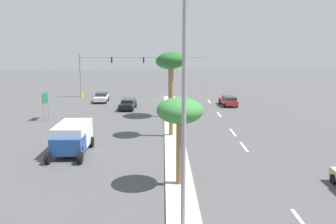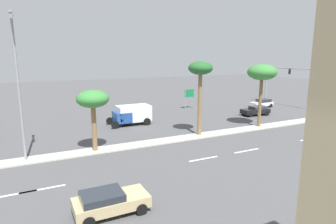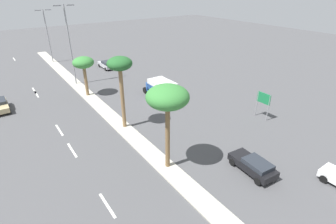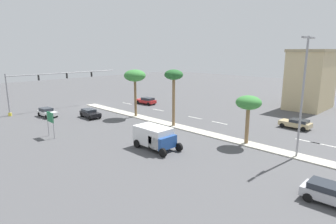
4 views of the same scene
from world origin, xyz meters
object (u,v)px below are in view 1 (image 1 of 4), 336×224
(sedan_white_trailing, at_px, (102,97))
(box_truck, at_px, (72,138))
(sedan_red_outboard, at_px, (228,100))
(palm_tree_leading, at_px, (171,64))
(street_lamp_left, at_px, (184,91))
(directional_road_sign, at_px, (45,100))
(palm_tree_outboard, at_px, (170,62))
(palm_tree_rear, at_px, (180,113))
(sedan_black_left, at_px, (128,104))
(traffic_signal_gantry, at_px, (116,68))

(sedan_white_trailing, relative_size, box_truck, 0.75)
(sedan_red_outboard, bearing_deg, box_truck, 51.01)
(palm_tree_leading, distance_m, box_truck, 11.03)
(street_lamp_left, distance_m, box_truck, 15.50)
(palm_tree_leading, height_order, street_lamp_left, street_lamp_left)
(palm_tree_leading, bearing_deg, box_truck, 31.59)
(directional_road_sign, relative_size, box_truck, 0.60)
(palm_tree_outboard, bearing_deg, palm_tree_rear, 90.54)
(palm_tree_rear, bearing_deg, sedan_red_outboard, -107.08)
(palm_tree_leading, xyz_separation_m, sedan_black_left, (5.47, -13.18, -6.15))
(directional_road_sign, distance_m, box_truck, 13.69)
(palm_tree_rear, distance_m, sedan_white_trailing, 31.92)
(traffic_signal_gantry, height_order, sedan_black_left, traffic_signal_gantry)
(traffic_signal_gantry, bearing_deg, street_lamp_left, 101.74)
(street_lamp_left, distance_m, sedan_black_left, 31.19)
(traffic_signal_gantry, xyz_separation_m, palm_tree_rear, (-8.52, 34.79, -0.06))
(street_lamp_left, xyz_separation_m, sedan_black_left, (5.61, -30.07, -6.10))
(traffic_signal_gantry, height_order, palm_tree_outboard, palm_tree_outboard)
(palm_tree_outboard, relative_size, palm_tree_rear, 1.36)
(palm_tree_rear, bearing_deg, sedan_white_trailing, -71.16)
(traffic_signal_gantry, xyz_separation_m, sedan_black_left, (-2.80, 10.38, -4.01))
(directional_road_sign, xyz_separation_m, box_truck, (-6.18, 12.18, -0.97))
(directional_road_sign, height_order, palm_tree_outboard, palm_tree_outboard)
(palm_tree_rear, xyz_separation_m, box_truck, (8.36, -6.25, -3.36))
(sedan_red_outboard, bearing_deg, directional_road_sign, 20.01)
(sedan_white_trailing, height_order, sedan_red_outboard, sedan_white_trailing)
(sedan_white_trailing, bearing_deg, palm_tree_leading, 118.04)
(palm_tree_outboard, xyz_separation_m, box_truck, (8.18, 13.47, -5.19))
(palm_tree_outboard, bearing_deg, palm_tree_leading, 89.59)
(directional_road_sign, distance_m, street_lamp_left, 28.44)
(palm_tree_leading, bearing_deg, directional_road_sign, -26.70)
(traffic_signal_gantry, bearing_deg, sedan_white_trailing, 70.38)
(sedan_white_trailing, bearing_deg, street_lamp_left, 105.85)
(sedan_white_trailing, relative_size, sedan_red_outboard, 0.89)
(street_lamp_left, bearing_deg, palm_tree_rear, -91.11)
(sedan_black_left, distance_m, box_truck, 18.37)
(traffic_signal_gantry, relative_size, directional_road_sign, 6.56)
(directional_road_sign, bearing_deg, street_lamp_left, 120.93)
(directional_road_sign, distance_m, palm_tree_rear, 23.59)
(directional_road_sign, distance_m, sedan_white_trailing, 12.43)
(palm_tree_outboard, bearing_deg, box_truck, 58.75)
(traffic_signal_gantry, xyz_separation_m, palm_tree_leading, (-8.27, 23.56, 2.14))
(palm_tree_leading, height_order, sedan_red_outboard, palm_tree_leading)
(traffic_signal_gantry, bearing_deg, sedan_black_left, 105.10)
(sedan_black_left, xyz_separation_m, box_truck, (2.65, 18.17, 0.59))
(palm_tree_rear, xyz_separation_m, sedan_black_left, (5.72, -24.42, -3.95))
(directional_road_sign, xyz_separation_m, sedan_black_left, (-8.82, -5.99, -1.57))
(palm_tree_leading, relative_size, sedan_red_outboard, 1.79)
(traffic_signal_gantry, bearing_deg, box_truck, 90.31)
(traffic_signal_gantry, height_order, palm_tree_leading, palm_tree_leading)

